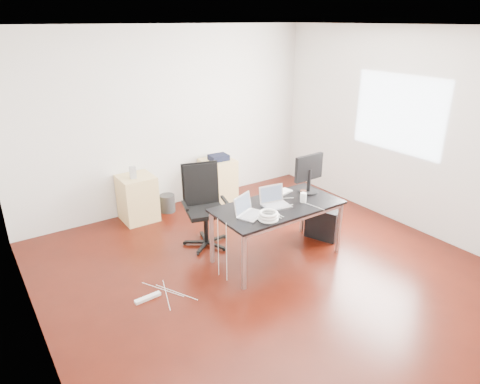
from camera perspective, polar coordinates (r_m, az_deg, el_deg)
room_shell at (r=4.77m, az=4.07°, el=4.20°), size 5.00×5.00×5.00m
desk at (r=5.32m, az=5.05°, el=-2.29°), size 1.60×0.80×0.73m
office_chair at (r=5.71m, az=-4.87°, el=-1.27°), size 0.59×0.61×1.08m
filing_cabinet_left at (r=6.63m, az=-13.50°, el=-0.81°), size 0.50×0.50×0.70m
filing_cabinet_right at (r=7.20m, az=-2.96°, el=1.65°), size 0.50×0.50×0.70m
pc_tower at (r=6.07m, az=10.92°, el=-4.14°), size 0.36×0.49×0.44m
wastebasket at (r=6.90m, az=-9.65°, el=-1.48°), size 0.29×0.29×0.28m
power_strip at (r=4.95m, az=-12.19°, el=-13.62°), size 0.30×0.08×0.04m
laptop_left at (r=4.99m, az=1.14°, el=-2.51°), size 0.40×0.36×0.23m
laptop_right at (r=5.27m, az=4.66°, el=-1.22°), size 0.36×0.30×0.23m
monitor at (r=5.65m, az=9.16°, el=2.70°), size 0.45×0.26×0.51m
keyboard at (r=5.60m, az=5.09°, el=-0.26°), size 0.46×0.22×0.02m
cup_white at (r=5.40m, az=8.44°, el=-0.72°), size 0.09×0.09×0.12m
cup_brown at (r=5.54m, az=8.41°, el=-0.26°), size 0.10×0.10×0.10m
cable_coil at (r=4.88m, az=3.81°, el=-3.22°), size 0.24×0.24×0.11m
power_adapter at (r=5.00m, az=4.85°, el=-3.08°), size 0.09×0.09×0.03m
speaker at (r=6.41m, az=-14.11°, el=2.55°), size 0.10×0.09×0.18m
navy_garment at (r=7.06m, az=-2.87°, el=4.63°), size 0.31×0.26×0.09m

